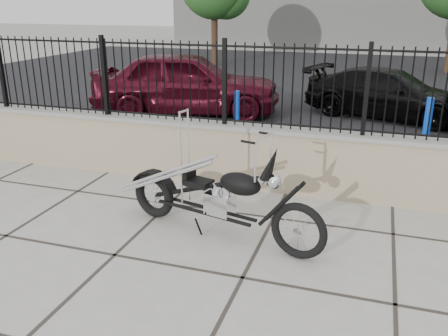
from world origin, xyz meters
name	(u,v)px	position (x,y,z in m)	size (l,w,h in m)	color
ground_plane	(242,278)	(0.00, 0.00, 0.00)	(90.00, 90.00, 0.00)	#99968E
parking_lot	(342,84)	(0.00, 12.50, 0.00)	(30.00, 30.00, 0.00)	black
retaining_wall	(289,161)	(0.00, 2.50, 0.48)	(14.00, 0.36, 0.96)	gray
iron_fence	(293,88)	(0.00, 2.50, 1.56)	(14.00, 0.08, 1.20)	black
chopper_motorcycle	(216,176)	(-0.57, 0.83, 0.76)	(2.55, 0.45, 1.53)	black
car_red	(187,83)	(-3.37, 6.80, 0.78)	(1.84, 4.58, 1.56)	#430917
car_black	(389,94)	(1.41, 7.93, 0.58)	(1.63, 4.01, 1.16)	black
bollard_a	(237,114)	(-1.58, 5.13, 0.48)	(0.12, 0.12, 0.97)	blue
bollard_b	(427,128)	(2.04, 4.83, 0.55)	(0.13, 0.13, 1.11)	blue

